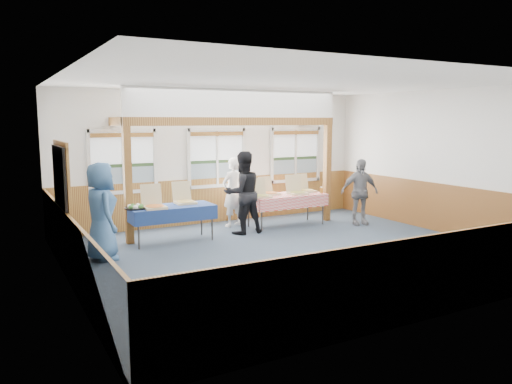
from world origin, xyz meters
The scene contains 31 objects.
floor centered at (0.00, 0.00, 0.00)m, with size 8.00×8.00×0.00m, color #2C3B47.
ceiling centered at (0.00, 0.00, 3.20)m, with size 8.00×8.00×0.00m, color white.
wall_back centered at (0.00, 3.50, 1.60)m, with size 8.00×8.00×0.00m, color silver.
wall_front centered at (0.00, -3.50, 1.60)m, with size 8.00×8.00×0.00m, color silver.
wall_left centered at (-4.00, 0.00, 1.60)m, with size 8.00×8.00×0.00m, color silver.
wall_right centered at (4.00, 0.00, 1.60)m, with size 8.00×8.00×0.00m, color silver.
wainscot_back centered at (0.00, 3.48, 0.55)m, with size 7.98×0.05×1.10m, color brown.
wainscot_front centered at (0.00, -3.48, 0.55)m, with size 7.98×0.05×1.10m, color brown.
wainscot_left centered at (-3.98, 0.00, 0.55)m, with size 0.05×6.98×1.10m, color brown.
wainscot_right centered at (3.98, 0.00, 0.55)m, with size 0.05×6.98×1.10m, color brown.
cased_opening centered at (-3.96, 0.90, 1.05)m, with size 0.06×1.30×2.10m, color #333333.
window_left centered at (-2.30, 3.46, 1.68)m, with size 1.56×0.10×1.46m.
window_mid centered at (0.00, 3.46, 1.68)m, with size 1.56×0.10×1.46m.
window_right centered at (2.30, 3.46, 1.68)m, with size 1.56×0.10×1.46m.
post_left centered at (-2.50, 2.30, 1.20)m, with size 0.15×0.15×2.40m, color #5A3314.
post_right centered at (2.50, 2.30, 1.20)m, with size 0.15×0.15×2.40m, color #5A3314.
cross_beam centered at (0.00, 2.30, 2.49)m, with size 5.15×0.18×0.18m, color #5A3314.
table_left centered at (-1.69, 2.02, 0.70)m, with size 1.90×1.35×0.76m.
table_right centered at (1.26, 2.25, 0.70)m, with size 1.92×0.92×0.76m.
pizza_box_a centered at (-2.09, 1.91, 0.83)m, with size 0.44×0.53×0.47m.
pizza_box_b centered at (-1.34, 2.18, 0.82)m, with size 0.43×0.52×0.45m.
pizza_box_c centered at (0.52, 2.15, 0.82)m, with size 0.43×0.50×0.42m.
pizza_box_d centered at (0.91, 2.44, 0.82)m, with size 0.40×0.48×0.41m.
pizza_box_e centered at (1.52, 2.17, 0.82)m, with size 0.46×0.54×0.45m.
pizza_box_f centered at (1.91, 2.39, 0.82)m, with size 0.40×0.48×0.43m.
veggie_tray centered at (-2.44, 2.02, 0.79)m, with size 0.43×0.43×0.10m.
drink_glass centered at (2.11, 2.00, 0.83)m, with size 0.07×0.07×0.15m, color #A6641B.
woman_white centered at (0.11, 2.81, 0.82)m, with size 0.60×0.39×1.65m, color white.
woman_black centered at (-0.04, 1.99, 0.92)m, with size 0.89×0.70×1.84m, color black.
man_blue centered at (-3.25, 1.32, 0.89)m, with size 0.87×0.57×1.78m, color #385F8D.
person_grey centered at (2.89, 1.51, 0.80)m, with size 0.94×0.39×1.60m, color slate.
Camera 1 is at (-5.03, -7.75, 2.51)m, focal length 35.00 mm.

